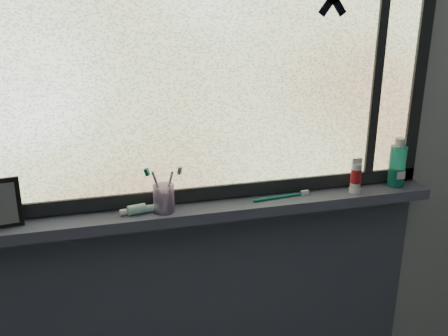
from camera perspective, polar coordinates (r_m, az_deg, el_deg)
name	(u,v)px	position (r m, az deg, el deg)	size (l,w,h in m)	color
wall_back	(217,136)	(1.78, -0.84, 3.65)	(3.00, 0.01, 2.50)	#9EA3A8
windowsill	(222,209)	(1.80, -0.22, -4.68)	(1.62, 0.14, 0.04)	#46485D
sill_apron	(219,319)	(2.10, -0.62, -16.85)	(1.62, 0.02, 0.98)	#46485D
window_pane	(218,57)	(1.70, -0.69, 12.55)	(1.50, 0.01, 1.00)	silver
frame_bottom	(219,191)	(1.82, -0.60, -2.65)	(1.60, 0.03, 0.05)	black
frame_right	(421,51)	(2.03, 21.61, 12.33)	(0.05, 0.03, 1.10)	black
frame_mullion	(379,52)	(1.93, 17.30, 12.51)	(0.04, 0.03, 1.00)	black
vanity_mirror	(0,203)	(1.74, -24.24, -3.70)	(0.13, 0.06, 0.16)	black
toothpaste_tube	(142,209)	(1.73, -9.30, -4.61)	(0.19, 0.04, 0.03)	white
toothbrush_cup	(164,198)	(1.72, -6.89, -3.48)	(0.07, 0.07, 0.10)	#CBACE4
toothbrush_lying	(278,196)	(1.84, 6.21, -3.25)	(0.24, 0.02, 0.02)	#0C6E57
mouthwash_bottle	(398,162)	(2.04, 19.22, 0.64)	(0.06, 0.06, 0.16)	teal
cream_tube	(356,174)	(1.93, 14.86, -0.71)	(0.04, 0.04, 0.10)	silver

